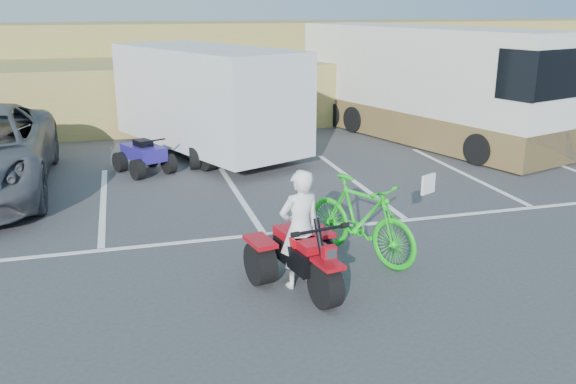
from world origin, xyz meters
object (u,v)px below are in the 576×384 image
object	(u,v)px
quad_atv_green	(212,163)
rv_motorhome	(422,92)
rider	(300,229)
red_trike_atv	(305,289)
quad_atv_blue	(145,172)
green_dirt_bike	(361,219)
cargo_trailer	(206,97)

from	to	relation	value
quad_atv_green	rv_motorhome	bearing A→B (deg)	13.44
rider	red_trike_atv	bearing A→B (deg)	90.00
quad_atv_green	rider	bearing A→B (deg)	-86.75
red_trike_atv	rider	bearing A→B (deg)	90.00
quad_atv_blue	quad_atv_green	xyz separation A→B (m)	(1.65, 0.48, 0.00)
red_trike_atv	quad_atv_green	distance (m)	7.34
rider	quad_atv_blue	size ratio (longest dim) A/B	1.27
green_dirt_bike	quad_atv_blue	xyz separation A→B (m)	(-3.00, 6.02, -0.64)
green_dirt_bike	rv_motorhome	size ratio (longest dim) A/B	0.24
green_dirt_bike	quad_atv_blue	bearing A→B (deg)	89.51
rider	quad_atv_green	bearing A→B (deg)	-100.18
green_dirt_bike	rv_motorhome	xyz separation A→B (m)	(5.01, 7.79, 0.72)
quad_atv_blue	green_dirt_bike	bearing A→B (deg)	-88.35
rv_motorhome	red_trike_atv	bearing A→B (deg)	-143.51
rider	cargo_trailer	distance (m)	8.28
green_dirt_bike	rider	bearing A→B (deg)	-176.40
rider	cargo_trailer	world-z (taller)	cargo_trailer
red_trike_atv	quad_atv_blue	bearing A→B (deg)	93.55
rider	quad_atv_green	world-z (taller)	rider
rider	cargo_trailer	xyz separation A→B (m)	(-0.08, 8.26, 0.64)
red_trike_atv	green_dirt_bike	size ratio (longest dim) A/B	0.77
green_dirt_bike	quad_atv_blue	size ratio (longest dim) A/B	1.60
cargo_trailer	rv_motorhome	xyz separation A→B (m)	(6.28, 0.23, -0.12)
rider	green_dirt_bike	size ratio (longest dim) A/B	0.79
cargo_trailer	quad_atv_blue	bearing A→B (deg)	-162.32
rider	quad_atv_green	xyz separation A→B (m)	(-0.16, 7.19, -0.85)
green_dirt_bike	quad_atv_blue	world-z (taller)	green_dirt_bike
rv_motorhome	quad_atv_green	distance (m)	6.63
rv_motorhome	quad_atv_green	size ratio (longest dim) A/B	5.86
rider	quad_atv_blue	world-z (taller)	rider
quad_atv_blue	quad_atv_green	size ratio (longest dim) A/B	0.87
rider	green_dirt_bike	distance (m)	1.39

